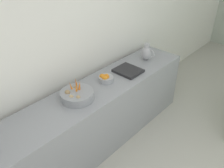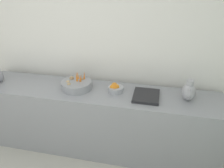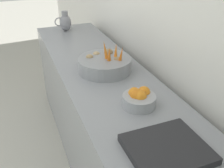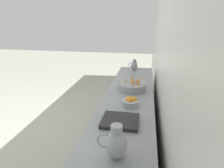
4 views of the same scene
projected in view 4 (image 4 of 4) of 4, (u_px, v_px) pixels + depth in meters
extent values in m
plane|color=#ADAA9E|center=(36.00, 133.00, 3.13)|extent=(15.76, 15.76, 0.00)
cube|color=white|center=(174.00, 55.00, 1.59)|extent=(0.10, 8.78, 3.00)
cube|color=gray|center=(128.00, 128.00, 2.47)|extent=(0.61, 3.05, 0.88)
cylinder|color=gray|center=(132.00, 87.00, 2.55)|extent=(0.38, 0.38, 0.10)
torus|color=gray|center=(132.00, 90.00, 2.57)|extent=(0.22, 0.22, 0.01)
cone|color=orange|center=(133.00, 82.00, 2.47)|extent=(0.04, 0.06, 0.13)
cone|color=orange|center=(139.00, 83.00, 2.44)|extent=(0.05, 0.03, 0.13)
cone|color=orange|center=(132.00, 80.00, 2.51)|extent=(0.07, 0.04, 0.17)
cone|color=orange|center=(139.00, 81.00, 2.52)|extent=(0.06, 0.06, 0.12)
ellipsoid|color=#9E7F56|center=(138.00, 85.00, 2.48)|extent=(0.05, 0.05, 0.04)
ellipsoid|color=tan|center=(131.00, 81.00, 2.64)|extent=(0.05, 0.04, 0.04)
ellipsoid|color=tan|center=(126.00, 82.00, 2.61)|extent=(0.05, 0.05, 0.04)
ellipsoid|color=#9E7F56|center=(137.00, 81.00, 2.60)|extent=(0.07, 0.06, 0.06)
cylinder|color=#9EA0A5|center=(130.00, 103.00, 2.09)|extent=(0.19, 0.19, 0.07)
sphere|color=orange|center=(129.00, 99.00, 2.12)|extent=(0.07, 0.07, 0.07)
sphere|color=orange|center=(130.00, 101.00, 2.08)|extent=(0.08, 0.08, 0.08)
sphere|color=orange|center=(129.00, 100.00, 2.09)|extent=(0.08, 0.08, 0.08)
sphere|color=orange|center=(134.00, 100.00, 2.10)|extent=(0.07, 0.07, 0.07)
sphere|color=orange|center=(130.00, 100.00, 2.10)|extent=(0.07, 0.07, 0.07)
ellipsoid|color=#A3A3A8|center=(116.00, 144.00, 1.29)|extent=(0.15, 0.15, 0.21)
cylinder|color=#A3A3A8|center=(117.00, 129.00, 1.25)|extent=(0.08, 0.08, 0.06)
torus|color=#A3A3A8|center=(105.00, 141.00, 1.30)|extent=(0.11, 0.01, 0.11)
ellipsoid|color=gray|center=(134.00, 66.00, 3.53)|extent=(0.12, 0.12, 0.17)
cylinder|color=gray|center=(135.00, 61.00, 3.50)|extent=(0.06, 0.06, 0.04)
torus|color=gray|center=(131.00, 65.00, 3.54)|extent=(0.09, 0.01, 0.09)
cube|color=#232326|center=(120.00, 121.00, 1.76)|extent=(0.34, 0.30, 0.04)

